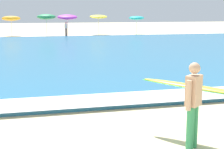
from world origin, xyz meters
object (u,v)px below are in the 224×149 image
at_px(beach_umbrella_4, 46,17).
at_px(beach_umbrella_7, 137,18).
at_px(beach_umbrella_6, 98,17).
at_px(beachgoer_near_row_left, 66,28).
at_px(beach_umbrella_5, 67,17).
at_px(beach_umbrella_3, 11,18).
at_px(surfer_with_board, 199,95).

xyz_separation_m(beach_umbrella_4, beach_umbrella_7, (10.62, 0.92, -0.19)).
distance_m(beach_umbrella_6, beachgoer_near_row_left, 4.47).
relative_size(beach_umbrella_6, beachgoer_near_row_left, 1.50).
distance_m(beach_umbrella_4, beach_umbrella_5, 2.32).
bearing_deg(beach_umbrella_4, beach_umbrella_6, 15.27).
bearing_deg(beach_umbrella_7, beachgoer_near_row_left, -174.96).
bearing_deg(beach_umbrella_4, beach_umbrella_3, 160.70).
bearing_deg(beachgoer_near_row_left, beach_umbrella_7, 5.04).
xyz_separation_m(surfer_with_board, beach_umbrella_3, (-4.67, 34.02, 0.91)).
bearing_deg(beach_umbrella_7, beach_umbrella_4, -175.04).
relative_size(beach_umbrella_4, beach_umbrella_5, 0.99).
bearing_deg(beach_umbrella_5, surfer_with_board, -92.40).
xyz_separation_m(beach_umbrella_3, beachgoer_near_row_left, (5.88, -1.14, -1.10)).
distance_m(beach_umbrella_4, beach_umbrella_7, 10.66).
height_order(beach_umbrella_5, beach_umbrella_7, beach_umbrella_5).
xyz_separation_m(beach_umbrella_7, beachgoer_near_row_left, (-8.49, -0.75, -1.09)).
height_order(beach_umbrella_3, beachgoer_near_row_left, beach_umbrella_3).
height_order(beach_umbrella_3, beach_umbrella_4, beach_umbrella_4).
height_order(beach_umbrella_4, beach_umbrella_6, beach_umbrella_4).
distance_m(beach_umbrella_4, beach_umbrella_6, 6.38).
distance_m(beach_umbrella_5, beach_umbrella_7, 8.34).
height_order(surfer_with_board, beach_umbrella_5, beach_umbrella_5).
xyz_separation_m(beach_umbrella_3, beach_umbrella_7, (14.36, -0.39, -0.01)).
bearing_deg(beach_umbrella_4, beach_umbrella_5, 6.29).
height_order(beach_umbrella_3, beach_umbrella_5, beach_umbrella_5).
distance_m(surfer_with_board, beach_umbrella_6, 34.80).
height_order(surfer_with_board, beach_umbrella_4, beach_umbrella_4).
relative_size(beach_umbrella_3, beach_umbrella_5, 0.93).
height_order(beach_umbrella_5, beachgoer_near_row_left, beach_umbrella_5).
xyz_separation_m(beach_umbrella_6, beach_umbrella_7, (4.46, -0.76, -0.16)).
bearing_deg(beach_umbrella_6, beach_umbrella_3, -177.87).
relative_size(beach_umbrella_3, beachgoer_near_row_left, 1.44).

